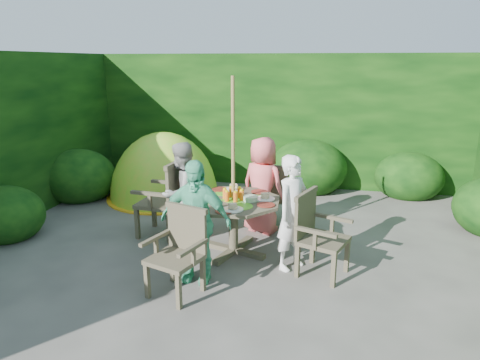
% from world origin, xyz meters
% --- Properties ---
extents(ground, '(60.00, 60.00, 0.00)m').
position_xyz_m(ground, '(0.00, 0.00, 0.00)').
color(ground, '#494641').
rests_on(ground, ground).
extents(hedge_enclosure, '(9.00, 9.00, 2.50)m').
position_xyz_m(hedge_enclosure, '(0.00, 1.33, 1.25)').
color(hedge_enclosure, black).
rests_on(hedge_enclosure, ground).
extents(patio_table, '(1.53, 1.53, 0.85)m').
position_xyz_m(patio_table, '(-0.15, 0.36, 0.60)').
color(patio_table, '#3A3426').
rests_on(patio_table, ground).
extents(parasol_pole, '(0.06, 0.06, 2.20)m').
position_xyz_m(parasol_pole, '(-0.16, 0.36, 1.10)').
color(parasol_pole, olive).
rests_on(parasol_pole, ground).
extents(garden_chair_right, '(0.65, 0.69, 0.92)m').
position_xyz_m(garden_chair_right, '(0.89, 0.03, 0.49)').
color(garden_chair_right, '#3A3426').
rests_on(garden_chair_right, ground).
extents(garden_chair_left, '(0.60, 0.66, 1.03)m').
position_xyz_m(garden_chair_left, '(-1.19, 0.72, 0.55)').
color(garden_chair_left, '#3A3426').
rests_on(garden_chair_left, ground).
extents(garden_chair_back, '(0.58, 0.53, 0.91)m').
position_xyz_m(garden_chair_back, '(0.20, 1.41, 0.49)').
color(garden_chair_back, '#3A3426').
rests_on(garden_chair_back, ground).
extents(garden_chair_front, '(0.65, 0.61, 0.88)m').
position_xyz_m(garden_chair_front, '(-0.50, -0.68, 0.47)').
color(garden_chair_front, '#3A3426').
rests_on(garden_chair_front, ground).
extents(child_right, '(0.54, 0.59, 1.35)m').
position_xyz_m(child_right, '(0.60, 0.12, 0.68)').
color(child_right, white).
rests_on(child_right, ground).
extents(child_left, '(0.71, 0.80, 1.35)m').
position_xyz_m(child_left, '(-0.92, 0.61, 0.68)').
color(child_left, gray).
rests_on(child_left, ground).
extents(child_back, '(0.79, 0.67, 1.37)m').
position_xyz_m(child_back, '(0.09, 1.13, 0.68)').
color(child_back, '#F16367').
rests_on(child_back, ground).
extents(child_front, '(0.83, 0.39, 1.37)m').
position_xyz_m(child_front, '(-0.40, -0.40, 0.69)').
color(child_front, '#51BD90').
rests_on(child_front, ground).
extents(dome_tent, '(2.39, 2.39, 2.33)m').
position_xyz_m(dome_tent, '(-1.90, 2.39, 0.00)').
color(dome_tent, '#7EDB2A').
rests_on(dome_tent, ground).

